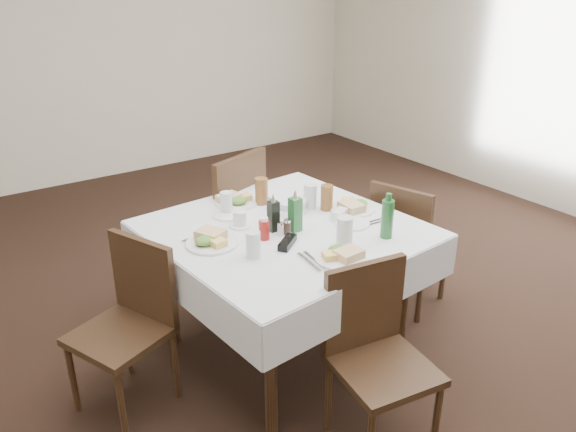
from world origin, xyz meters
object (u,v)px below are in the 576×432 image
object	(u,v)px
oil_cruet_dark	(273,215)
oil_cruet_green	(295,213)
ketchup_bottle	(264,229)
coffee_mug	(240,219)
water_n	(226,203)
water_w	(253,245)
chair_west	(131,314)
water_s	(345,231)
green_bottle	(387,218)
chair_north	(228,215)
chair_east	(405,239)
chair_south	(374,345)
water_e	(310,196)
bread_basket	(290,206)
dining_table	(285,242)

from	to	relation	value
oil_cruet_dark	oil_cruet_green	size ratio (longest dim) A/B	0.90
ketchup_bottle	coffee_mug	distance (m)	0.20
water_n	water_w	bearing A→B (deg)	-105.94
chair_west	water_s	xyz separation A→B (m)	(0.95, -0.44, 0.35)
water_n	water_w	distance (m)	0.55
oil_cruet_dark	green_bottle	xyz separation A→B (m)	(0.42, -0.39, 0.02)
oil_cruet_dark	oil_cruet_green	world-z (taller)	oil_cruet_green
chair_north	oil_cruet_green	distance (m)	0.85
chair_east	water_s	xyz separation A→B (m)	(-0.73, -0.27, 0.35)
ketchup_bottle	chair_south	bearing A→B (deg)	-79.54
chair_south	coffee_mug	world-z (taller)	coffee_mug
green_bottle	water_s	bearing A→B (deg)	167.64
chair_north	chair_west	distance (m)	1.10
oil_cruet_dark	chair_north	bearing A→B (deg)	79.75
water_e	chair_south	bearing A→B (deg)	-109.01
chair_north	chair_south	bearing A→B (deg)	-93.79
water_s	bread_basket	size ratio (longest dim) A/B	0.72
water_s	chair_west	bearing A→B (deg)	155.18
chair_south	green_bottle	distance (m)	0.65
dining_table	chair_east	bearing A→B (deg)	-4.36
oil_cruet_dark	green_bottle	bearing A→B (deg)	-42.67
dining_table	ketchup_bottle	bearing A→B (deg)	-161.55
water_e	water_w	size ratio (longest dim) A/B	1.09
water_e	water_s	bearing A→B (deg)	-107.39
chair_north	chair_east	bearing A→B (deg)	-45.43
chair_north	chair_east	distance (m)	1.13
chair_south	oil_cruet_green	distance (m)	0.79
chair_east	water_w	size ratio (longest dim) A/B	6.64
coffee_mug	dining_table	bearing A→B (deg)	-39.01
oil_cruet_dark	chair_east	bearing A→B (deg)	-4.21
water_e	oil_cruet_dark	xyz separation A→B (m)	(-0.34, -0.14, 0.02)
water_s	oil_cruet_dark	bearing A→B (deg)	119.32
oil_cruet_green	ketchup_bottle	distance (m)	0.19
oil_cruet_green	bread_basket	bearing A→B (deg)	61.01
oil_cruet_green	green_bottle	xyz separation A→B (m)	(0.33, -0.33, 0.01)
water_w	ketchup_bottle	world-z (taller)	water_w
water_s	oil_cruet_green	distance (m)	0.29
chair_west	dining_table	bearing A→B (deg)	-7.06
coffee_mug	chair_east	bearing A→B (deg)	-11.66
chair_north	water_n	size ratio (longest dim) A/B	7.84
ketchup_bottle	coffee_mug	size ratio (longest dim) A/B	0.99
oil_cruet_dark	water_n	bearing A→B (deg)	104.69
chair_north	oil_cruet_dark	size ratio (longest dim) A/B	4.70
water_n	green_bottle	distance (m)	0.89
oil_cruet_green	chair_east	bearing A→B (deg)	-0.28
chair_west	ketchup_bottle	bearing A→B (deg)	-13.31
chair_east	dining_table	bearing A→B (deg)	175.64
chair_north	bread_basket	size ratio (longest dim) A/B	4.72
chair_west	oil_cruet_green	xyz separation A→B (m)	(0.85, -0.16, 0.38)
chair_south	water_w	size ratio (longest dim) A/B	6.62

